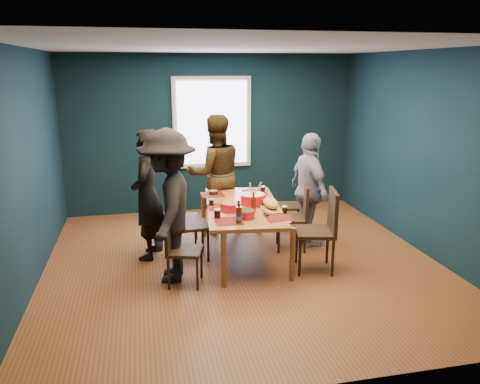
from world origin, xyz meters
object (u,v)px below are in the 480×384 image
at_px(person_near_left, 168,206).
at_px(cutting_board, 271,204).
at_px(chair_right_mid, 298,212).
at_px(chair_left_mid, 184,219).
at_px(person_right, 309,190).
at_px(person_back, 215,174).
at_px(chair_right_far, 295,200).
at_px(bowl_herbs, 245,214).
at_px(chair_left_near, 178,244).
at_px(person_far_left, 147,195).
at_px(bowl_dumpling, 253,199).
at_px(chair_left_far, 179,212).
at_px(bowl_salad, 231,206).
at_px(chair_right_near, 323,224).
at_px(dining_table, 243,210).

distance_m(person_near_left, cutting_board, 1.35).
bearing_deg(chair_right_mid, chair_left_mid, -165.28).
bearing_deg(person_right, person_back, 46.34).
relative_size(chair_right_mid, person_back, 0.51).
xyz_separation_m(chair_right_far, person_back, (-1.15, 0.40, 0.38)).
xyz_separation_m(person_back, bowl_herbs, (0.10, -1.63, -0.13)).
distance_m(chair_left_mid, bowl_herbs, 0.92).
bearing_deg(person_right, chair_left_near, 107.54).
bearing_deg(chair_left_mid, person_far_left, 153.92).
distance_m(bowl_dumpling, bowl_herbs, 0.60).
xyz_separation_m(chair_left_far, chair_left_near, (-0.12, -1.29, 0.02)).
bearing_deg(person_far_left, bowl_herbs, 70.28).
bearing_deg(bowl_dumpling, bowl_herbs, -113.00).
distance_m(chair_left_near, chair_right_mid, 1.88).
xyz_separation_m(bowl_salad, bowl_dumpling, (0.35, 0.23, 0.02)).
bearing_deg(chair_right_near, chair_right_far, 98.86).
bearing_deg(person_right, dining_table, 95.64).
xyz_separation_m(chair_left_mid, person_right, (1.78, 0.17, 0.25)).
relative_size(chair_left_near, bowl_dumpling, 2.50).
xyz_separation_m(person_right, bowl_dumpling, (-0.86, -0.20, -0.02)).
bearing_deg(person_far_left, chair_right_near, 81.31).
xyz_separation_m(person_back, bowl_salad, (-0.02, -1.31, -0.13)).
bearing_deg(bowl_dumpling, person_right, 13.23).
xyz_separation_m(chair_right_far, cutting_board, (-0.65, -0.93, 0.25)).
bearing_deg(bowl_herbs, chair_right_near, -7.21).
bearing_deg(bowl_dumpling, bowl_salad, -146.97).
distance_m(bowl_herbs, cutting_board, 0.50).
bearing_deg(chair_right_far, chair_right_near, -84.91).
bearing_deg(chair_left_mid, person_back, 56.90).
xyz_separation_m(chair_right_mid, chair_right_near, (0.07, -0.74, 0.07)).
bearing_deg(person_back, chair_right_far, 156.86).
bearing_deg(dining_table, chair_left_far, 148.68).
distance_m(person_right, cutting_board, 0.83).
xyz_separation_m(chair_right_mid, bowl_salad, (-1.00, -0.30, 0.23)).
bearing_deg(person_back, chair_left_near, 63.34).
bearing_deg(chair_right_mid, bowl_herbs, -131.68).
xyz_separation_m(chair_left_mid, chair_right_near, (1.64, -0.70, 0.05)).
height_order(person_near_left, bowl_dumpling, person_near_left).
distance_m(person_far_left, cutting_board, 1.61).
height_order(dining_table, chair_right_mid, chair_right_mid).
height_order(chair_left_far, person_right, person_right).
height_order(dining_table, chair_left_near, chair_left_near).
xyz_separation_m(chair_right_far, chair_right_mid, (-0.17, -0.61, 0.01)).
height_order(chair_right_mid, cutting_board, chair_right_mid).
distance_m(chair_right_near, bowl_dumpling, 1.01).
relative_size(dining_table, chair_right_mid, 2.15).
bearing_deg(person_far_left, bowl_dumpling, 95.17).
bearing_deg(chair_right_near, person_right, 94.18).
bearing_deg(person_right, chair_left_mid, 88.03).
relative_size(person_far_left, cutting_board, 2.78).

